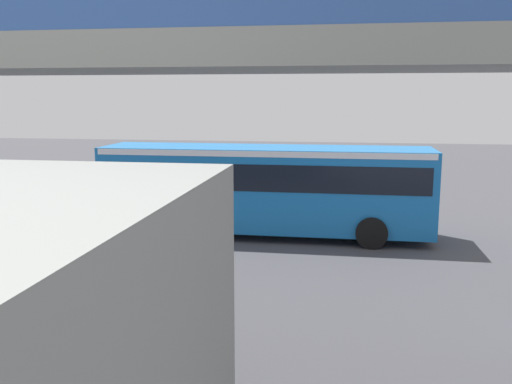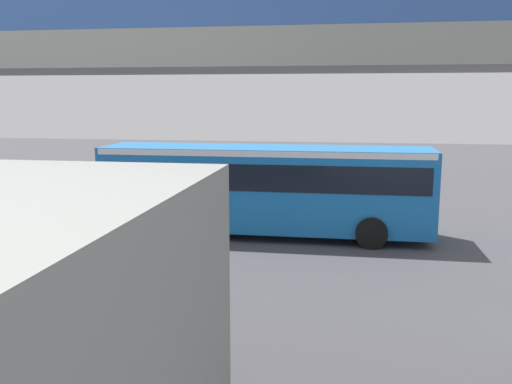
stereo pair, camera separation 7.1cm
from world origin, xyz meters
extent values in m
plane|color=#424247|center=(0.00, 0.00, 0.00)|extent=(80.00, 80.00, 0.00)
cube|color=#196BB7|center=(-0.18, 0.89, 1.72)|extent=(11.50, 2.55, 2.86)
cube|color=black|center=(-0.18, 0.89, 2.23)|extent=(11.04, 2.59, 0.90)
cube|color=white|center=(-0.18, 0.89, 3.03)|extent=(11.27, 2.58, 0.20)
cube|color=black|center=(5.59, 0.89, 2.06)|extent=(0.04, 2.24, 1.20)
cylinder|color=black|center=(3.50, 2.17, 0.52)|extent=(1.04, 0.30, 1.04)
cylinder|color=black|center=(3.50, -0.38, 0.52)|extent=(1.04, 0.30, 1.04)
cylinder|color=black|center=(-3.86, 2.17, 0.52)|extent=(1.04, 0.30, 1.04)
cylinder|color=black|center=(-3.86, -0.38, 0.52)|extent=(1.04, 0.30, 1.04)
cylinder|color=#2D2D38|center=(0.01, -1.49, 0.42)|extent=(0.32, 0.32, 0.85)
cylinder|color=navy|center=(0.01, -1.49, 1.20)|extent=(0.38, 0.38, 0.70)
sphere|color=tan|center=(0.01, -1.49, 1.68)|extent=(0.22, 0.22, 0.22)
cylinder|color=slate|center=(-2.41, -3.12, 1.40)|extent=(0.08, 0.08, 2.80)
cube|color=blue|center=(-2.41, -3.12, 2.50)|extent=(0.04, 0.60, 0.60)
cube|color=silver|center=(-4.00, -2.75, 0.00)|extent=(2.00, 0.20, 0.01)
cube|color=silver|center=(0.00, -2.75, 0.00)|extent=(2.00, 0.20, 0.01)
cube|color=silver|center=(4.00, -2.75, 0.00)|extent=(2.00, 0.20, 0.01)
cube|color=gray|center=(0.00, 11.59, 5.54)|extent=(27.16, 2.60, 0.50)
cube|color=#3359A5|center=(0.00, 10.34, 6.34)|extent=(27.16, 0.08, 1.10)
camera|label=1|loc=(-2.93, 20.07, 4.91)|focal=38.97mm
camera|label=2|loc=(-3.00, 20.05, 4.91)|focal=38.97mm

